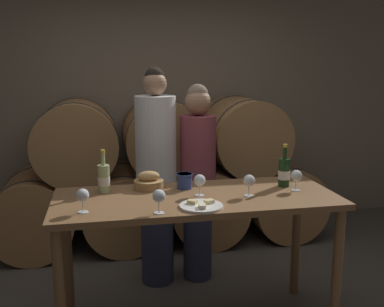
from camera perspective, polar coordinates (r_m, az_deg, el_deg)
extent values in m
cube|color=gray|center=(4.93, -4.73, 9.22)|extent=(10.00, 0.12, 3.20)
cylinder|color=#9E7042|center=(4.60, -19.17, -7.03)|extent=(0.76, 0.88, 0.76)
cylinder|color=#2D2D33|center=(4.34, -19.65, -8.18)|extent=(0.77, 0.02, 0.77)
cylinder|color=#2D2D33|center=(4.86, -18.75, -6.00)|extent=(0.77, 0.02, 0.77)
cylinder|color=#9E7042|center=(4.56, -8.81, -6.68)|extent=(0.76, 0.88, 0.76)
cylinder|color=#2D2D33|center=(4.29, -8.62, -7.83)|extent=(0.77, 0.02, 0.77)
cylinder|color=#2D2D33|center=(4.82, -8.97, -5.66)|extent=(0.77, 0.02, 0.77)
cylinder|color=#9E7042|center=(4.66, 1.41, -6.14)|extent=(0.76, 0.88, 0.76)
cylinder|color=#2D2D33|center=(4.40, 2.23, -7.21)|extent=(0.77, 0.02, 0.77)
cylinder|color=#2D2D33|center=(4.92, 0.67, -5.17)|extent=(0.77, 0.02, 0.77)
cylinder|color=#9E7042|center=(4.90, 10.87, -5.45)|extent=(0.76, 0.88, 0.76)
cylinder|color=#2D2D33|center=(4.66, 12.18, -6.41)|extent=(0.77, 0.02, 0.77)
cylinder|color=#2D2D33|center=(5.15, 9.69, -4.58)|extent=(0.77, 0.02, 0.77)
cylinder|color=#9E7042|center=(4.40, -14.44, 1.61)|extent=(0.76, 0.88, 0.76)
cylinder|color=#2D2D33|center=(4.12, -14.62, 0.96)|extent=(0.77, 0.02, 0.77)
cylinder|color=#2D2D33|center=(4.67, -14.28, 2.18)|extent=(0.77, 0.02, 0.77)
cylinder|color=#9E7042|center=(4.43, -3.75, 2.01)|extent=(0.76, 0.88, 0.76)
cylinder|color=#2D2D33|center=(4.16, -3.22, 1.40)|extent=(0.77, 0.02, 0.77)
cylinder|color=#2D2D33|center=(4.71, -4.21, 2.56)|extent=(0.77, 0.02, 0.77)
cylinder|color=#9E7042|center=(4.61, 6.44, 2.33)|extent=(0.76, 0.88, 0.76)
cylinder|color=#2D2D33|center=(4.35, 7.57, 1.76)|extent=(0.77, 0.02, 0.77)
cylinder|color=#2D2D33|center=(4.88, 5.43, 2.84)|extent=(0.77, 0.02, 0.77)
cylinder|color=brown|center=(2.77, -16.37, -17.78)|extent=(0.06, 0.06, 0.90)
cylinder|color=brown|center=(3.11, 17.90, -14.52)|extent=(0.06, 0.06, 0.90)
cylinder|color=brown|center=(3.33, -15.50, -12.63)|extent=(0.06, 0.06, 0.90)
cylinder|color=brown|center=(3.62, 13.06, -10.54)|extent=(0.06, 0.06, 0.90)
cube|color=brown|center=(2.92, 0.58, -5.76)|extent=(1.83, 0.74, 0.04)
cylinder|color=#2D334C|center=(3.74, -4.45, -9.88)|extent=(0.26, 0.26, 0.86)
cylinder|color=silver|center=(3.53, -4.64, 1.81)|extent=(0.32, 0.32, 0.68)
sphere|color=#997051|center=(3.49, -4.75, 8.83)|extent=(0.19, 0.19, 0.19)
sphere|color=black|center=(3.50, -4.79, 9.67)|extent=(0.15, 0.15, 0.15)
cylinder|color=#2D334C|center=(3.81, 0.72, -10.16)|extent=(0.24, 0.24, 0.77)
cylinder|color=#8C3D47|center=(3.61, 0.74, 0.05)|extent=(0.29, 0.29, 0.61)
sphere|color=#997051|center=(3.55, 0.76, 6.52)|extent=(0.21, 0.21, 0.21)
sphere|color=#75604C|center=(3.56, 0.72, 7.46)|extent=(0.17, 0.17, 0.17)
cylinder|color=#193819|center=(3.18, 11.62, -2.38)|extent=(0.08, 0.08, 0.20)
cylinder|color=#193819|center=(3.15, 11.72, 0.06)|extent=(0.03, 0.03, 0.08)
cylinder|color=gold|center=(3.14, 11.75, 0.97)|extent=(0.03, 0.03, 0.02)
cylinder|color=white|center=(3.18, 11.61, -2.66)|extent=(0.08, 0.08, 0.06)
cylinder|color=#ADBC7F|center=(3.02, -11.14, -3.17)|extent=(0.08, 0.08, 0.18)
cylinder|color=#ADBC7F|center=(2.99, -11.23, -0.71)|extent=(0.03, 0.03, 0.08)
cylinder|color=gold|center=(2.98, -11.27, 0.25)|extent=(0.03, 0.03, 0.02)
cylinder|color=white|center=(3.03, -11.13, -3.44)|extent=(0.08, 0.08, 0.06)
cylinder|color=navy|center=(3.07, -0.95, -3.51)|extent=(0.10, 0.10, 0.10)
cylinder|color=navy|center=(3.06, -0.96, -2.67)|extent=(0.11, 0.11, 0.01)
cylinder|color=#A87F4C|center=(3.09, -5.52, -3.91)|extent=(0.20, 0.20, 0.06)
ellipsoid|color=tan|center=(3.08, -5.54, -2.88)|extent=(0.15, 0.09, 0.07)
cylinder|color=white|center=(2.69, 1.18, -6.68)|extent=(0.26, 0.26, 0.01)
cube|color=beige|center=(2.72, 2.19, -6.10)|extent=(0.07, 0.06, 0.02)
cube|color=#E0CC7F|center=(2.71, 0.04, -6.16)|extent=(0.07, 0.07, 0.02)
cube|color=beige|center=(2.63, 1.30, -6.71)|extent=(0.05, 0.06, 0.02)
cylinder|color=white|center=(2.67, -13.64, -7.24)|extent=(0.06, 0.06, 0.00)
cylinder|color=white|center=(2.66, -13.67, -6.52)|extent=(0.01, 0.01, 0.07)
sphere|color=white|center=(2.64, -13.74, -5.16)|extent=(0.08, 0.08, 0.08)
cylinder|color=white|center=(2.59, -4.20, -7.53)|extent=(0.06, 0.06, 0.00)
cylinder|color=white|center=(2.58, -4.22, -6.79)|extent=(0.01, 0.01, 0.07)
sphere|color=white|center=(2.56, -4.24, -5.39)|extent=(0.08, 0.08, 0.08)
cylinder|color=white|center=(2.91, 0.99, -5.35)|extent=(0.06, 0.06, 0.00)
cylinder|color=white|center=(2.90, 1.00, -4.68)|extent=(0.01, 0.01, 0.07)
sphere|color=white|center=(2.89, 1.00, -3.43)|extent=(0.08, 0.08, 0.08)
cylinder|color=white|center=(2.93, 7.23, -5.33)|extent=(0.06, 0.06, 0.00)
cylinder|color=white|center=(2.92, 7.24, -4.66)|extent=(0.01, 0.01, 0.07)
sphere|color=white|center=(2.91, 7.28, -3.42)|extent=(0.08, 0.08, 0.08)
cylinder|color=white|center=(3.11, 13.02, -4.56)|extent=(0.06, 0.06, 0.00)
cylinder|color=white|center=(3.10, 13.05, -3.93)|extent=(0.01, 0.01, 0.07)
sphere|color=white|center=(3.09, 13.10, -2.75)|extent=(0.08, 0.08, 0.08)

